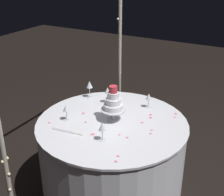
% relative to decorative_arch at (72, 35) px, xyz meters
% --- Properties ---
extents(ground_plane, '(12.00, 12.00, 0.00)m').
position_rel_decorative_arch_xyz_m(ground_plane, '(0.00, -0.39, -1.53)').
color(ground_plane, black).
extents(decorative_arch, '(1.82, 0.06, 2.43)m').
position_rel_decorative_arch_xyz_m(decorative_arch, '(0.00, 0.00, 0.00)').
color(decorative_arch, '#B7B29E').
rests_on(decorative_arch, ground).
extents(main_table, '(1.35, 1.35, 0.79)m').
position_rel_decorative_arch_xyz_m(main_table, '(0.00, -0.39, -1.13)').
color(main_table, white).
rests_on(main_table, ground).
extents(tiered_cake, '(0.22, 0.22, 0.33)m').
position_rel_decorative_arch_xyz_m(tiered_cake, '(0.04, -0.38, -0.57)').
color(tiered_cake, silver).
rests_on(tiered_cake, main_table).
extents(wine_glass_0, '(0.06, 0.06, 0.15)m').
position_rel_decorative_arch_xyz_m(wine_glass_0, '(0.43, -0.55, -0.63)').
color(wine_glass_0, silver).
rests_on(wine_glass_0, main_table).
extents(wine_glass_1, '(0.06, 0.06, 0.17)m').
position_rel_decorative_arch_xyz_m(wine_glass_1, '(0.32, -0.16, -0.61)').
color(wine_glass_1, silver).
rests_on(wine_glass_1, main_table).
extents(wine_glass_2, '(0.06, 0.06, 0.18)m').
position_rel_decorative_arch_xyz_m(wine_glass_2, '(0.35, 0.07, -0.60)').
color(wine_glass_2, silver).
rests_on(wine_glass_2, main_table).
extents(wine_glass_3, '(0.06, 0.06, 0.16)m').
position_rel_decorative_arch_xyz_m(wine_glass_3, '(-0.30, -0.46, -0.62)').
color(wine_glass_3, silver).
rests_on(wine_glass_3, main_table).
extents(wine_glass_4, '(0.06, 0.06, 0.15)m').
position_rel_decorative_arch_xyz_m(wine_glass_4, '(-0.16, -0.02, -0.63)').
color(wine_glass_4, silver).
rests_on(wine_glass_4, main_table).
extents(cake_knife, '(0.06, 0.30, 0.01)m').
position_rel_decorative_arch_xyz_m(cake_knife, '(-0.33, -0.16, -0.73)').
color(cake_knife, silver).
rests_on(cake_knife, main_table).
extents(rose_petal_0, '(0.04, 0.04, 0.00)m').
position_rel_decorative_arch_xyz_m(rose_petal_0, '(0.42, -0.83, -0.74)').
color(rose_petal_0, '#EA6B84').
rests_on(rose_petal_0, main_table).
extents(rose_petal_1, '(0.03, 0.03, 0.00)m').
position_rel_decorative_arch_xyz_m(rose_petal_1, '(-0.25, -0.35, -0.74)').
color(rose_petal_1, '#EA6B84').
rests_on(rose_petal_1, main_table).
extents(rose_petal_2, '(0.03, 0.03, 0.00)m').
position_rel_decorative_arch_xyz_m(rose_petal_2, '(-0.49, -0.69, -0.74)').
color(rose_petal_2, '#EA6B84').
rests_on(rose_petal_2, main_table).
extents(rose_petal_3, '(0.04, 0.05, 0.00)m').
position_rel_decorative_arch_xyz_m(rose_petal_3, '(0.27, -0.37, -0.74)').
color(rose_petal_3, '#EA6B84').
rests_on(rose_petal_3, main_table).
extents(rose_petal_4, '(0.03, 0.03, 0.00)m').
position_rel_decorative_arch_xyz_m(rose_petal_4, '(-0.12, -0.18, -0.74)').
color(rose_petal_4, '#EA6B84').
rests_on(rose_petal_4, main_table).
extents(rose_petal_5, '(0.03, 0.03, 0.00)m').
position_rel_decorative_arch_xyz_m(rose_petal_5, '(0.04, -0.75, -0.74)').
color(rose_petal_5, '#EA6B84').
rests_on(rose_petal_5, main_table).
extents(rose_petal_6, '(0.04, 0.04, 0.00)m').
position_rel_decorative_arch_xyz_m(rose_petal_6, '(0.29, -0.64, -0.74)').
color(rose_petal_6, '#EA6B84').
rests_on(rose_petal_6, main_table).
extents(rose_petal_7, '(0.03, 0.03, 0.00)m').
position_rel_decorative_arch_xyz_m(rose_petal_7, '(-0.43, -0.68, -0.74)').
color(rose_petal_7, '#EA6B84').
rests_on(rose_petal_7, main_table).
extents(rose_petal_8, '(0.04, 0.04, 0.00)m').
position_rel_decorative_arch_xyz_m(rose_petal_8, '(0.13, -0.22, -0.74)').
color(rose_petal_8, '#EA6B84').
rests_on(rose_petal_8, main_table).
extents(rose_petal_9, '(0.04, 0.04, 0.00)m').
position_rel_decorative_arch_xyz_m(rose_petal_9, '(0.24, -0.66, -0.74)').
color(rose_petal_9, '#EA6B84').
rests_on(rose_petal_9, main_table).
extents(rose_petal_10, '(0.02, 0.03, 0.00)m').
position_rel_decorative_arch_xyz_m(rose_petal_10, '(0.33, -0.27, -0.74)').
color(rose_petal_10, '#EA6B84').
rests_on(rose_petal_10, main_table).
extents(rose_petal_11, '(0.03, 0.03, 0.00)m').
position_rel_decorative_arch_xyz_m(rose_petal_11, '(-0.17, -0.62, -0.74)').
color(rose_petal_11, '#EA6B84').
rests_on(rose_petal_11, main_table).
extents(rose_petal_12, '(0.03, 0.02, 0.00)m').
position_rel_decorative_arch_xyz_m(rose_petal_12, '(-0.16, -0.54, -0.74)').
color(rose_petal_12, '#EA6B84').
rests_on(rose_petal_12, main_table).
extents(rose_petal_13, '(0.04, 0.04, 0.00)m').
position_rel_decorative_arch_xyz_m(rose_petal_13, '(0.01, -0.07, -0.74)').
color(rose_petal_13, '#EA6B84').
rests_on(rose_petal_13, main_table).
extents(rose_petal_14, '(0.04, 0.04, 0.00)m').
position_rel_decorative_arch_xyz_m(rose_petal_14, '(0.32, -0.22, -0.74)').
color(rose_petal_14, '#EA6B84').
rests_on(rose_petal_14, main_table).
extents(rose_petal_15, '(0.03, 0.03, 0.00)m').
position_rel_decorative_arch_xyz_m(rose_petal_15, '(-0.02, -0.76, -0.74)').
color(rose_petal_15, '#EA6B84').
rests_on(rose_petal_15, main_table).
extents(rose_petal_16, '(0.03, 0.03, 0.00)m').
position_rel_decorative_arch_xyz_m(rose_petal_16, '(0.35, -0.85, -0.74)').
color(rose_petal_16, '#EA6B84').
rests_on(rose_petal_16, main_table).
extents(rose_petal_17, '(0.02, 0.03, 0.00)m').
position_rel_decorative_arch_xyz_m(rose_petal_17, '(-0.28, 0.09, -0.74)').
color(rose_petal_17, '#EA6B84').
rests_on(rose_petal_17, main_table).
extents(rose_petal_18, '(0.03, 0.04, 0.00)m').
position_rel_decorative_arch_xyz_m(rose_petal_18, '(0.12, -0.63, -0.74)').
color(rose_petal_18, '#EA6B84').
rests_on(rose_petal_18, main_table).
extents(rose_petal_19, '(0.04, 0.04, 0.00)m').
position_rel_decorative_arch_xyz_m(rose_petal_19, '(-0.26, -0.35, -0.74)').
color(rose_petal_19, '#EA6B84').
rests_on(rose_petal_19, main_table).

